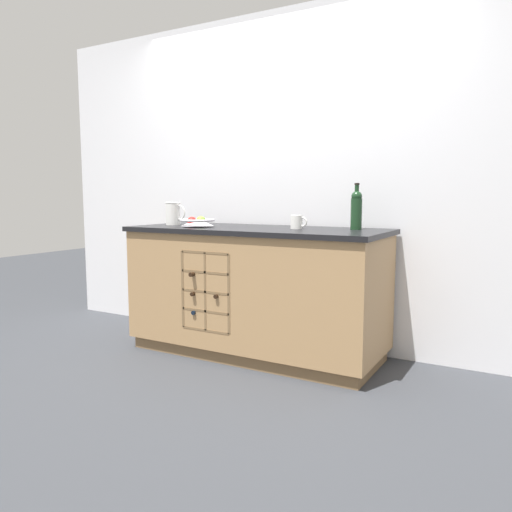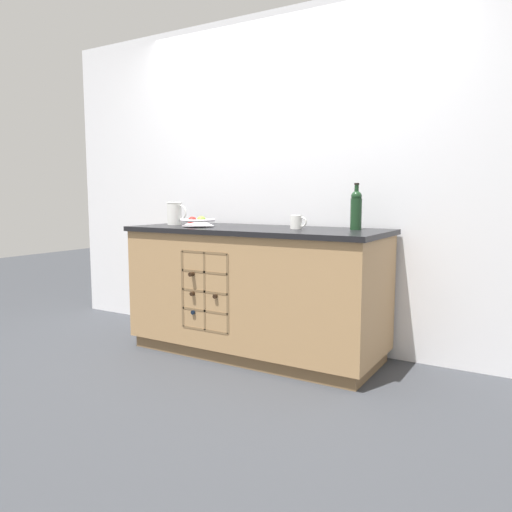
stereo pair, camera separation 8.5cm
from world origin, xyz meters
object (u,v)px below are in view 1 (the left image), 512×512
object	(u,v)px
ceramic_mug	(297,222)
standing_wine_bottle	(356,209)
fruit_bowl	(197,222)
white_pitcher	(173,213)

from	to	relation	value
ceramic_mug	standing_wine_bottle	size ratio (longest dim) A/B	0.39
fruit_bowl	ceramic_mug	bearing A→B (deg)	14.29
fruit_bowl	standing_wine_bottle	world-z (taller)	standing_wine_bottle
fruit_bowl	white_pitcher	bearing A→B (deg)	158.12
white_pitcher	fruit_bowl	bearing A→B (deg)	-21.88
fruit_bowl	white_pitcher	distance (m)	0.35
fruit_bowl	ceramic_mug	world-z (taller)	ceramic_mug
standing_wine_bottle	white_pitcher	bearing A→B (deg)	-172.98
white_pitcher	ceramic_mug	bearing A→B (deg)	2.86
white_pitcher	ceramic_mug	world-z (taller)	white_pitcher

